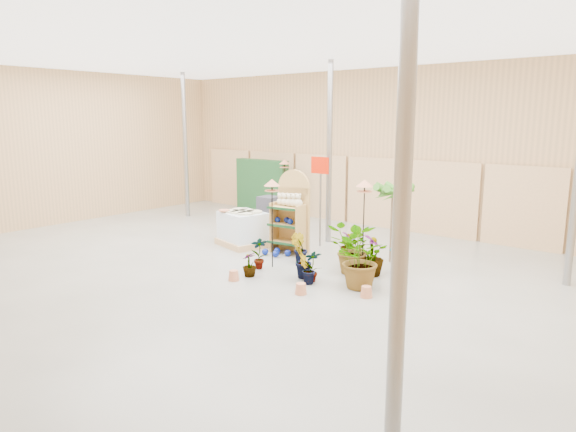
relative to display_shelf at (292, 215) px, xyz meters
The scene contains 25 objects.
room 1.79m from the display_shelf, 85.72° to the right, with size 15.20×12.10×4.70m.
display_shelf is the anchor object (origin of this frame).
teddy_bears 0.36m from the display_shelf, 71.76° to the right, with size 0.72×0.20×0.32m.
gazing_balls_shelf 0.16m from the display_shelf, 90.00° to the right, with size 0.71×0.24×0.14m.
gazing_balls_floor 0.95m from the display_shelf, 96.29° to the right, with size 0.63×0.39×0.15m.
pallet_stack 1.44m from the display_shelf, 168.80° to the right, with size 1.39×1.24×0.87m.
charcoal_planters 2.24m from the display_shelf, 145.04° to the left, with size 0.50×0.50×1.00m.
trellis_stock 4.83m from the display_shelf, 140.21° to the left, with size 2.00×0.30×1.80m, color #194520.
offer_sign 1.12m from the display_shelf, 77.69° to the left, with size 0.50×0.08×2.20m.
bird_table_front 1.58m from the display_shelf, 69.07° to the right, with size 0.34×0.34×1.88m.
bird_table_right 2.37m from the display_shelf, ahead, with size 0.34×0.34×1.92m.
bird_table_back 3.91m from the display_shelf, 131.89° to the left, with size 0.34×0.34×1.88m.
palm 2.45m from the display_shelf, 17.64° to the left, with size 0.70×0.70×1.84m.
potted_plant_0 1.64m from the display_shelf, 76.92° to the right, with size 0.36×0.25×0.69m, color #37771F.
potted_plant_1 2.15m from the display_shelf, 45.18° to the right, with size 0.40×0.32×0.72m, color #37771F.
potted_plant_2 2.16m from the display_shelf, 16.76° to the right, with size 0.91×0.78×1.01m, color #37771F.
potted_plant_3 2.49m from the display_shelf, 10.11° to the right, with size 0.47×0.47×0.84m, color #37771F.
potted_plant_4 2.83m from the display_shelf, ahead, with size 0.39×0.26×0.74m, color #37771F.
potted_plant_5 1.12m from the display_shelf, 41.46° to the right, with size 0.36×0.29×0.66m, color #37771F.
potted_plant_6 1.82m from the display_shelf, ahead, with size 0.73×0.63×0.81m, color #37771F.
potted_plant_7 2.20m from the display_shelf, 74.79° to the right, with size 0.28×0.28×0.49m, color #37771F.
potted_plant_8 2.35m from the display_shelf, 40.86° to the right, with size 0.33×0.23×0.63m, color #37771F.
potted_plant_9 2.50m from the display_shelf, 44.28° to the right, with size 0.31×0.25×0.57m, color #37771F.
potted_plant_10 2.90m from the display_shelf, 26.30° to the right, with size 0.99×0.86×1.10m, color #37771F.
potted_plant_11 1.47m from the display_shelf, 19.74° to the left, with size 0.32×0.32×0.58m, color #37771F.
Camera 1 is at (7.27, -7.07, 3.12)m, focal length 32.00 mm.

